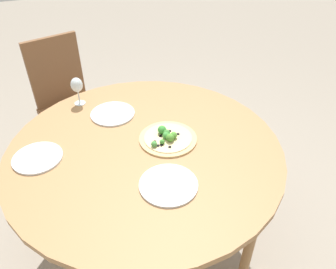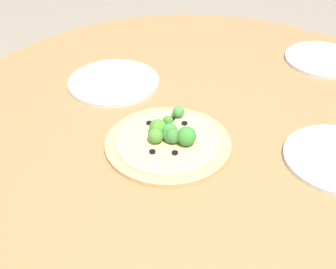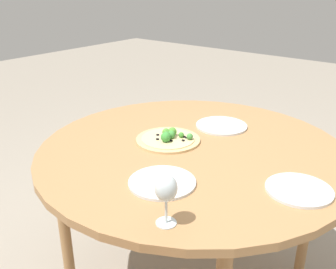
{
  "view_description": "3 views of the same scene",
  "coord_description": "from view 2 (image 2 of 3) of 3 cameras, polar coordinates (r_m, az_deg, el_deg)",
  "views": [
    {
      "loc": [
        -1.18,
        0.27,
        1.77
      ],
      "look_at": [
        0.02,
        -0.12,
        0.81
      ],
      "focal_mm": 35.0,
      "sensor_mm": 36.0,
      "label": 1
    },
    {
      "loc": [
        0.59,
        -0.72,
        1.42
      ],
      "look_at": [
        0.02,
        -0.12,
        0.81
      ],
      "focal_mm": 50.0,
      "sensor_mm": 36.0,
      "label": 2
    },
    {
      "loc": [
        1.19,
        0.82,
        1.44
      ],
      "look_at": [
        0.02,
        -0.12,
        0.81
      ],
      "focal_mm": 40.0,
      "sensor_mm": 36.0,
      "label": 3
    }
  ],
  "objects": [
    {
      "name": "dining_table",
      "position": [
        1.17,
        3.59,
        -0.79
      ],
      "size": [
        1.31,
        1.31,
        0.78
      ],
      "color": "#A87A4C",
      "rests_on": "ground_plane"
    },
    {
      "name": "pizza",
      "position": [
        1.04,
        0.08,
        -0.68
      ],
      "size": [
        0.28,
        0.28,
        0.06
      ],
      "color": "tan",
      "rests_on": "dining_table"
    },
    {
      "name": "plate_far",
      "position": [
        1.46,
        18.45,
        8.7
      ],
      "size": [
        0.22,
        0.22,
        0.01
      ],
      "color": "silver",
      "rests_on": "dining_table"
    },
    {
      "name": "plate_side",
      "position": [
        1.28,
        -6.65,
        6.38
      ],
      "size": [
        0.25,
        0.25,
        0.01
      ],
      "color": "silver",
      "rests_on": "dining_table"
    }
  ]
}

